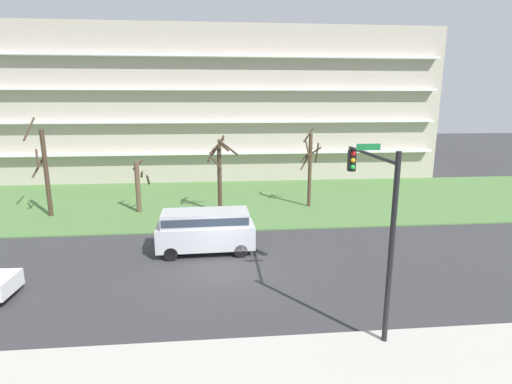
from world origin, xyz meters
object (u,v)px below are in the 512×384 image
tree_far_left (45,171)px  tree_left (139,186)px  tree_right (310,166)px  van_silver_center_left (206,228)px  tree_center (220,172)px  traffic_signal_mast (376,206)px

tree_far_left → tree_left: (6.26, 0.50, -1.30)m
tree_far_left → tree_right: tree_far_left is taller
tree_far_left → van_silver_center_left: 14.07m
tree_left → tree_center: tree_center is taller
tree_far_left → tree_center: size_ratio=1.23×
van_silver_center_left → traffic_signal_mast: size_ratio=0.80×
van_silver_center_left → traffic_signal_mast: (6.25, -7.61, 3.07)m
tree_left → tree_right: 12.90m
tree_far_left → tree_left: 6.42m
tree_left → tree_far_left: bearing=-175.4°
tree_right → tree_left: bearing=-177.9°
tree_far_left → traffic_signal_mast: tree_far_left is taller
tree_left → van_silver_center_left: tree_left is taller
tree_far_left → tree_right: bearing=2.9°
tree_far_left → van_silver_center_left: bearing=-35.5°
tree_right → van_silver_center_left: size_ratio=1.16×
tree_left → van_silver_center_left: (5.07, -8.59, -0.66)m
tree_left → traffic_signal_mast: (11.33, -16.20, 2.41)m
tree_right → van_silver_center_left: bearing=-130.5°
van_silver_center_left → tree_right: bearing=-132.4°
tree_right → van_silver_center_left: (-7.76, -9.07, -1.82)m
traffic_signal_mast → tree_center: bearing=109.4°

